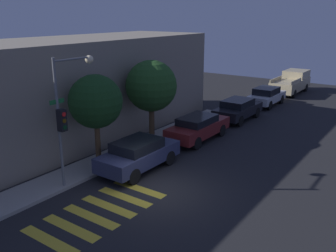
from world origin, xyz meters
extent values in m
plane|color=black|center=(0.00, 0.00, 0.00)|extent=(60.00, 60.00, 0.00)
cube|color=gray|center=(0.00, 4.12, 0.07)|extent=(26.00, 1.83, 0.14)
cube|color=gray|center=(0.00, 8.43, 2.90)|extent=(26.00, 6.00, 5.79)
cube|color=gold|center=(-4.84, 0.80, 0.00)|extent=(0.45, 2.60, 0.00)
cube|color=gold|center=(-3.91, 0.80, 0.00)|extent=(0.45, 2.60, 0.00)
cube|color=gold|center=(-2.98, 0.80, 0.00)|extent=(0.45, 2.60, 0.00)
cube|color=gold|center=(-2.05, 0.80, 0.00)|extent=(0.45, 2.60, 0.00)
cube|color=gold|center=(-1.12, 0.80, 0.00)|extent=(0.45, 2.60, 0.00)
cube|color=gold|center=(-0.19, 0.80, 0.00)|extent=(0.45, 2.60, 0.00)
cylinder|color=slate|center=(-2.00, 3.45, 2.76)|extent=(0.12, 0.12, 5.53)
cube|color=black|center=(-2.00, 3.24, 3.05)|extent=(0.30, 0.30, 0.90)
cylinder|color=red|center=(-2.00, 3.08, 3.32)|extent=(0.18, 0.02, 0.18)
cylinder|color=#593D0A|center=(-2.00, 3.08, 3.05)|extent=(0.18, 0.02, 0.18)
cylinder|color=#0C3819|center=(-2.00, 3.08, 2.78)|extent=(0.18, 0.02, 0.18)
cube|color=#19662D|center=(-2.00, 3.45, 3.79)|extent=(0.70, 0.02, 0.18)
cylinder|color=slate|center=(-1.07, 3.45, 5.38)|extent=(1.86, 0.08, 0.08)
sphere|color=#F9E5B2|center=(-0.14, 3.45, 5.28)|extent=(0.36, 0.36, 0.36)
cube|color=#2D3351|center=(1.36, 2.10, 0.71)|extent=(4.32, 1.80, 0.69)
cube|color=black|center=(1.25, 2.10, 1.28)|extent=(2.25, 1.58, 0.46)
cylinder|color=black|center=(2.70, 2.91, 0.36)|extent=(0.72, 0.22, 0.72)
cylinder|color=black|center=(2.70, 1.29, 0.36)|extent=(0.72, 0.22, 0.72)
cylinder|color=black|center=(0.02, 2.91, 0.36)|extent=(0.72, 0.22, 0.72)
cylinder|color=black|center=(0.02, 1.29, 0.36)|extent=(0.72, 0.22, 0.72)
cube|color=maroon|center=(6.78, 2.10, 0.70)|extent=(4.66, 1.74, 0.68)
cube|color=black|center=(6.67, 2.10, 1.25)|extent=(2.42, 1.53, 0.41)
cylinder|color=black|center=(8.23, 2.88, 0.36)|extent=(0.72, 0.22, 0.72)
cylinder|color=black|center=(8.23, 1.32, 0.36)|extent=(0.72, 0.22, 0.72)
cylinder|color=black|center=(5.34, 2.88, 0.36)|extent=(0.72, 0.22, 0.72)
cylinder|color=black|center=(5.34, 1.32, 0.36)|extent=(0.72, 0.22, 0.72)
cube|color=black|center=(12.14, 2.10, 0.68)|extent=(4.45, 1.81, 0.64)
cube|color=black|center=(12.03, 2.10, 1.23)|extent=(2.31, 1.60, 0.47)
cylinder|color=black|center=(13.52, 2.92, 0.36)|extent=(0.72, 0.22, 0.72)
cylinder|color=black|center=(13.52, 1.28, 0.36)|extent=(0.72, 0.22, 0.72)
cylinder|color=black|center=(10.77, 2.92, 0.36)|extent=(0.72, 0.22, 0.72)
cylinder|color=black|center=(10.77, 1.28, 0.36)|extent=(0.72, 0.22, 0.72)
cube|color=#B7BABF|center=(17.44, 2.10, 0.66)|extent=(4.26, 1.75, 0.59)
cube|color=black|center=(17.34, 2.10, 1.21)|extent=(2.22, 1.54, 0.52)
cylinder|color=black|center=(18.76, 2.89, 0.36)|extent=(0.72, 0.22, 0.72)
cylinder|color=black|center=(18.76, 1.31, 0.36)|extent=(0.72, 0.22, 0.72)
cylinder|color=black|center=(16.12, 2.89, 0.36)|extent=(0.72, 0.22, 0.72)
cylinder|color=black|center=(16.12, 1.31, 0.36)|extent=(0.72, 0.22, 0.72)
cube|color=tan|center=(23.32, 2.10, 0.82)|extent=(5.66, 2.09, 0.91)
cube|color=tan|center=(24.88, 2.10, 1.62)|extent=(2.55, 1.92, 0.69)
cube|color=tan|center=(21.91, 3.02, 1.41)|extent=(2.83, 0.08, 0.28)
cube|color=tan|center=(21.91, 1.18, 1.41)|extent=(2.83, 0.08, 0.28)
cylinder|color=black|center=(25.08, 3.05, 0.36)|extent=(0.72, 0.22, 0.72)
cylinder|color=black|center=(25.08, 1.15, 0.36)|extent=(0.72, 0.22, 0.72)
cylinder|color=black|center=(21.57, 3.05, 0.36)|extent=(0.72, 0.22, 0.72)
cylinder|color=black|center=(21.57, 1.15, 0.36)|extent=(0.72, 0.22, 0.72)
cylinder|color=#4C3823|center=(0.54, 3.94, 1.15)|extent=(0.26, 0.26, 2.30)
sphere|color=#193D19|center=(0.54, 3.94, 3.25)|extent=(2.52, 2.52, 2.52)
cylinder|color=#4C3823|center=(4.74, 3.94, 1.14)|extent=(0.31, 0.31, 2.27)
sphere|color=#234C1E|center=(4.74, 3.94, 3.34)|extent=(2.84, 2.84, 2.84)
camera|label=1|loc=(-11.26, -8.59, 7.16)|focal=40.00mm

